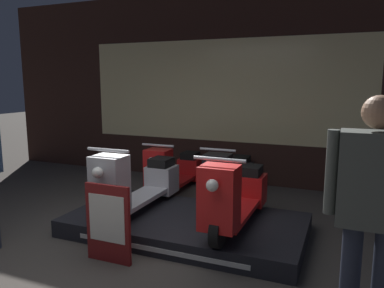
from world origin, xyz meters
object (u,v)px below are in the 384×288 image
object	(u,v)px
person_right_browsing	(372,200)
price_sign_board	(108,223)
scooter_display_left	(137,184)
scooter_backrow_0	(175,172)
scooter_backrow_1	(229,177)
scooter_display_right	(236,196)

from	to	relation	value
person_right_browsing	price_sign_board	distance (m)	2.29
scooter_display_left	person_right_browsing	world-z (taller)	person_right_browsing
scooter_backrow_0	scooter_backrow_1	distance (m)	0.88
scooter_display_left	person_right_browsing	xyz separation A→B (m)	(2.40, -1.08, 0.44)
price_sign_board	person_right_browsing	bearing A→B (deg)	-5.56
scooter_display_left	person_right_browsing	size ratio (longest dim) A/B	0.98
scooter_backrow_1	scooter_display_left	bearing A→B (deg)	-114.93
scooter_display_left	scooter_display_right	world-z (taller)	same
scooter_display_right	scooter_backrow_0	distance (m)	2.03
scooter_backrow_1	price_sign_board	xyz separation A→B (m)	(-0.48, -2.33, 0.06)
scooter_backrow_1	person_right_browsing	size ratio (longest dim) A/B	0.98
scooter_display_left	scooter_backrow_0	xyz separation A→B (m)	(-0.20, 1.46, -0.19)
scooter_backrow_1	price_sign_board	size ratio (longest dim) A/B	2.09
scooter_display_left	price_sign_board	xyz separation A→B (m)	(0.19, -0.87, -0.13)
scooter_display_right	scooter_backrow_0	size ratio (longest dim) A/B	1.00
scooter_backrow_1	person_right_browsing	xyz separation A→B (m)	(1.72, -2.54, 0.63)
scooter_backrow_0	scooter_display_right	bearing A→B (deg)	-46.37
scooter_display_left	scooter_backrow_1	world-z (taller)	scooter_display_left
scooter_backrow_0	scooter_backrow_1	xyz separation A→B (m)	(0.88, 0.00, 0.00)
scooter_display_left	scooter_display_right	size ratio (longest dim) A/B	1.00
scooter_display_left	scooter_display_right	bearing A→B (deg)	0.00
scooter_display_left	price_sign_board	bearing A→B (deg)	-77.38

